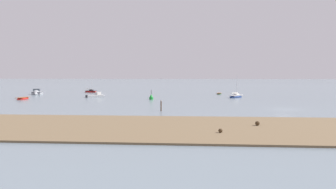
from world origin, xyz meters
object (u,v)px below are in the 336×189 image
rowboat_moored_1 (219,94)px  sailboat_moored_0 (236,96)px  motorboat_moored_0 (37,93)px  rowboat_moored_0 (23,99)px  motorboat_moored_2 (97,96)px  channel_buoy (151,97)px  sailboat_moored_1 (91,92)px  mooring_post_left (161,106)px

rowboat_moored_1 → sailboat_moored_0: sailboat_moored_0 is taller
motorboat_moored_0 → rowboat_moored_1: bearing=80.1°
sailboat_moored_0 → motorboat_moored_0: bearing=119.0°
rowboat_moored_0 → sailboat_moored_0: bearing=-76.8°
rowboat_moored_1 → motorboat_moored_0: bearing=109.4°
motorboat_moored_2 → motorboat_moored_0: bearing=116.1°
channel_buoy → rowboat_moored_1: bearing=52.7°
rowboat_moored_1 → sailboat_moored_1: (-39.40, 6.60, 0.09)m
motorboat_moored_2 → mooring_post_left: size_ratio=2.64×
rowboat_moored_1 → rowboat_moored_0: bearing=130.5°
sailboat_moored_0 → mooring_post_left: size_ratio=3.16×
rowboat_moored_1 → sailboat_moored_0: size_ratio=0.58×
motorboat_moored_2 → mooring_post_left: mooring_post_left is taller
sailboat_moored_1 → motorboat_moored_2: (8.57, -21.47, 0.05)m
channel_buoy → motorboat_moored_0: bearing=155.0°
rowboat_moored_0 → motorboat_moored_2: (14.37, 8.79, 0.10)m
sailboat_moored_1 → rowboat_moored_0: bearing=-75.9°
mooring_post_left → motorboat_moored_0: bearing=134.8°
motorboat_moored_2 → rowboat_moored_1: bearing=-13.8°
motorboat_moored_2 → mooring_post_left: 35.35m
rowboat_moored_1 → sailboat_moored_0: bearing=-154.9°
motorboat_moored_0 → channel_buoy: bearing=48.6°
motorboat_moored_0 → sailboat_moored_1: (11.38, 12.42, -0.13)m
channel_buoy → motorboat_moored_2: bearing=154.2°
sailboat_moored_1 → motorboat_moored_0: bearing=-107.6°
motorboat_moored_2 → rowboat_moored_0: bearing=171.9°
rowboat_moored_1 → sailboat_moored_1: bearing=93.4°
sailboat_moored_0 → sailboat_moored_1: bearing=101.8°
rowboat_moored_0 → motorboat_moored_0: bearing=18.8°
rowboat_moored_0 → channel_buoy: size_ratio=1.85×
rowboat_moored_1 → mooring_post_left: (-12.06, -44.82, 0.64)m
rowboat_moored_1 → motorboat_moored_2: motorboat_moored_2 is taller
sailboat_moored_0 → rowboat_moored_0: bearing=139.0°
sailboat_moored_1 → channel_buoy: sailboat_moored_1 is taller
mooring_post_left → sailboat_moored_1: bearing=118.0°
sailboat_moored_1 → rowboat_moored_1: bearing=15.5°
rowboat_moored_0 → motorboat_moored_0: (-5.58, 17.84, 0.18)m
rowboat_moored_1 → mooring_post_left: 46.42m
sailboat_moored_1 → channel_buoy: size_ratio=2.31×
motorboat_moored_0 → motorboat_moored_2: motorboat_moored_0 is taller
motorboat_moored_0 → motorboat_moored_2: size_ratio=1.39×
rowboat_moored_0 → sailboat_moored_0: size_ratio=0.74×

